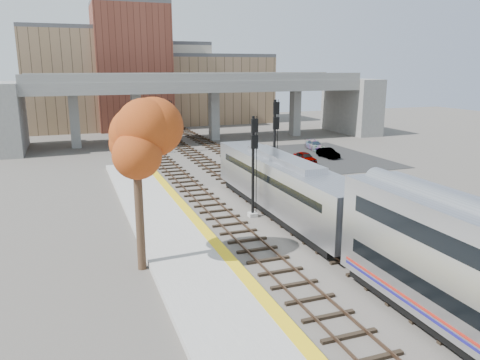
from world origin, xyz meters
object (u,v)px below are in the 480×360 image
object	(u,v)px
signal_mast_near	(253,168)
tree	(136,143)
car_a	(305,157)
car_b	(328,153)
car_c	(315,145)
signal_mast_far	(170,128)
locomotive	(282,184)
signal_mast_mid	(275,146)

from	to	relation	value
signal_mast_near	tree	world-z (taller)	tree
signal_mast_near	car_a	bearing A→B (deg)	51.53
car_b	car_a	bearing A→B (deg)	-161.40
car_c	car_b	bearing A→B (deg)	-95.30
car_a	signal_mast_far	bearing A→B (deg)	134.74
car_a	car_b	bearing A→B (deg)	20.90
tree	car_a	xyz separation A→B (m)	(21.16, 21.70, -6.09)
signal_mast_far	car_c	bearing A→B (deg)	-14.13
car_a	car_b	xyz separation A→B (m)	(3.93, 1.68, -0.04)
signal_mast_near	car_a	xyz separation A→B (m)	(12.43, 15.64, -2.91)
locomotive	signal_mast_near	distance (m)	2.47
signal_mast_mid	tree	size ratio (longest dim) A/B	0.86
locomotive	tree	xyz separation A→B (m)	(-10.83, -5.76, 4.44)
signal_mast_near	signal_mast_far	bearing A→B (deg)	90.00
signal_mast_far	car_a	world-z (taller)	signal_mast_far
signal_mast_near	signal_mast_far	distance (m)	27.23
car_c	car_a	bearing A→B (deg)	-118.16
car_a	car_c	world-z (taller)	car_a
signal_mast_mid	signal_mast_near	bearing A→B (deg)	-126.84
locomotive	car_a	xyz separation A→B (m)	(10.33, 15.94, -1.64)
signal_mast_far	locomotive	bearing A→B (deg)	-85.64
signal_mast_mid	car_c	size ratio (longest dim) A/B	2.02
locomotive	car_c	world-z (taller)	locomotive
signal_mast_mid	car_c	world-z (taller)	signal_mast_mid
locomotive	signal_mast_far	bearing A→B (deg)	94.36
signal_mast_far	car_c	distance (m)	18.36
signal_mast_far	car_b	xyz separation A→B (m)	(16.35, -9.91, -2.46)
signal_mast_near	signal_mast_mid	bearing A→B (deg)	53.16
tree	car_b	world-z (taller)	tree
car_c	signal_mast_mid	bearing A→B (deg)	-120.09
signal_mast_mid	car_a	distance (m)	13.56
tree	car_a	bearing A→B (deg)	45.73
signal_mast_mid	car_b	world-z (taller)	signal_mast_mid
signal_mast_mid	car_b	bearing A→B (deg)	44.03
locomotive	car_c	size ratio (longest dim) A/B	4.95
signal_mast_mid	car_c	distance (m)	22.24
car_a	car_b	size ratio (longest dim) A/B	1.04
tree	car_b	bearing A→B (deg)	42.99
car_b	car_c	size ratio (longest dim) A/B	0.87
signal_mast_near	tree	size ratio (longest dim) A/B	0.79
signal_mast_mid	tree	world-z (taller)	tree
signal_mast_far	car_b	size ratio (longest dim) A/B	1.91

